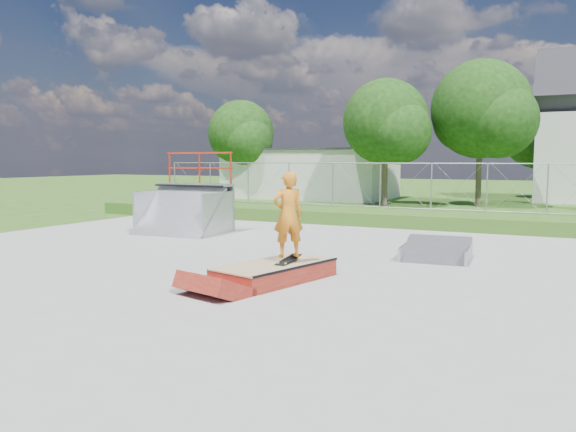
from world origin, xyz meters
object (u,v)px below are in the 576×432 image
flat_bank_ramp (436,251)px  skater (288,218)px  grind_box (275,273)px  quarter_pipe (181,193)px

flat_bank_ramp → skater: skater is taller
grind_box → flat_bank_ramp: flat_bank_ramp is taller
flat_bank_ramp → skater: bearing=-125.3°
grind_box → quarter_pipe: (-6.06, 5.12, 1.15)m
grind_box → skater: (0.20, 0.20, 1.08)m
quarter_pipe → grind_box: bearing=-42.2°
quarter_pipe → flat_bank_ramp: (8.46, -1.31, -1.10)m
quarter_pipe → skater: quarter_pipe is taller
grind_box → quarter_pipe: quarter_pipe is taller
grind_box → flat_bank_ramp: (2.40, 3.80, 0.05)m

